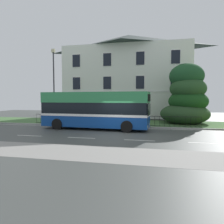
% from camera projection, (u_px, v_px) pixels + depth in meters
% --- Properties ---
extents(ground_plane, '(60.00, 56.00, 0.18)m').
position_uv_depth(ground_plane, '(118.00, 132.00, 17.02)').
color(ground_plane, '#414542').
extents(georgian_townhouse, '(17.16, 8.68, 11.74)m').
position_uv_depth(georgian_townhouse, '(128.00, 76.00, 30.87)').
color(georgian_townhouse, silver).
rests_on(georgian_townhouse, ground_plane).
extents(iron_verge_railing, '(16.22, 0.04, 0.97)m').
position_uv_depth(iron_verge_railing, '(112.00, 120.00, 20.39)').
color(iron_verge_railing, black).
rests_on(iron_verge_railing, ground_plane).
extents(evergreen_tree, '(5.07, 5.07, 6.44)m').
position_uv_depth(evergreen_tree, '(186.00, 98.00, 22.25)').
color(evergreen_tree, '#423328').
rests_on(evergreen_tree, ground_plane).
extents(single_decker_bus, '(9.57, 3.00, 3.26)m').
position_uv_depth(single_decker_bus, '(95.00, 110.00, 18.65)').
color(single_decker_bus, navy).
rests_on(single_decker_bus, ground_plane).
extents(street_lamp_post, '(0.36, 0.24, 7.85)m').
position_uv_depth(street_lamp_post, '(54.00, 81.00, 22.72)').
color(street_lamp_post, '#333338').
rests_on(street_lamp_post, ground_plane).
extents(litter_bin, '(0.56, 0.56, 1.08)m').
position_uv_depth(litter_bin, '(87.00, 119.00, 21.27)').
color(litter_bin, '#23472D').
rests_on(litter_bin, ground_plane).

